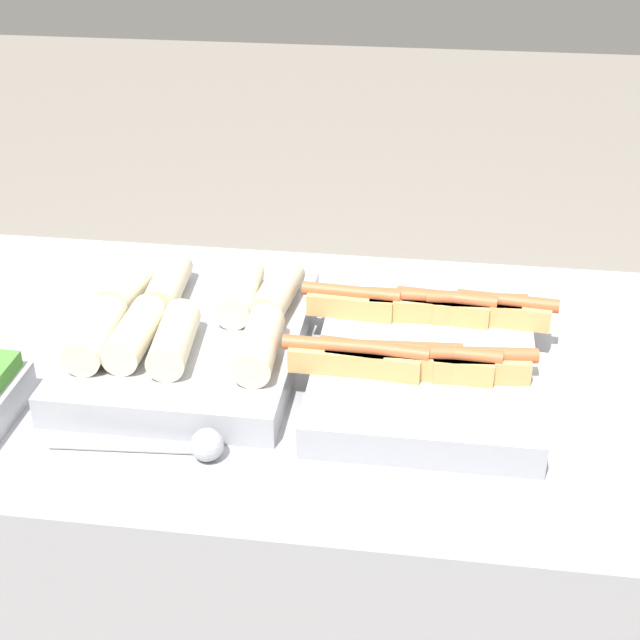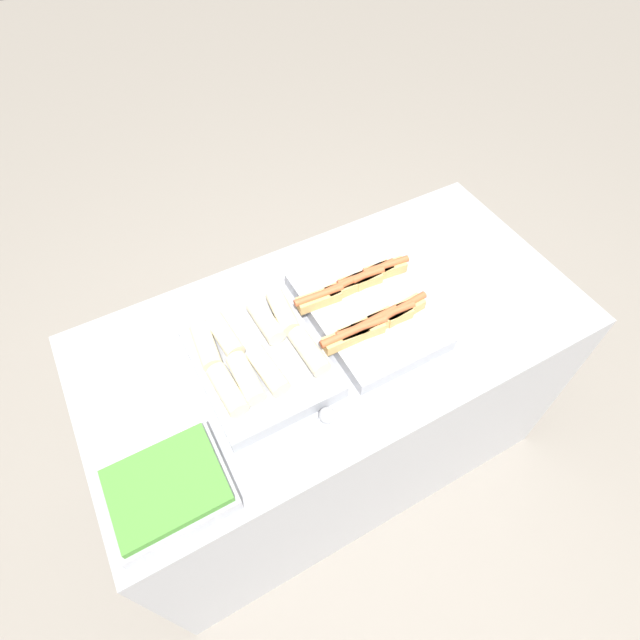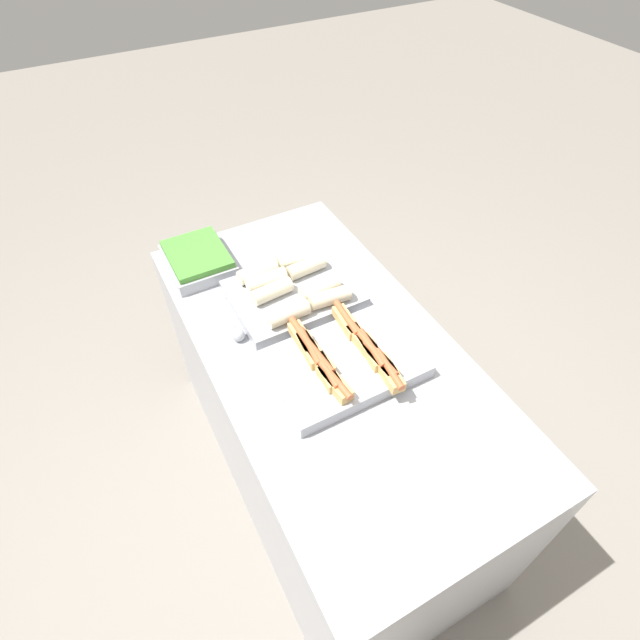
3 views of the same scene
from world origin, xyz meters
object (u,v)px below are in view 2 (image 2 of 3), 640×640
serving_spoon_near (320,419)px  tray_wraps (257,356)px  tray_hotdogs (366,308)px  tray_side_front (168,490)px

serving_spoon_near → tray_wraps: bearing=105.3°
tray_hotdogs → tray_side_front: 0.76m
tray_hotdogs → tray_wraps: 0.37m
tray_hotdogs → tray_wraps: size_ratio=1.07×
tray_side_front → serving_spoon_near: tray_side_front is taller
tray_side_front → serving_spoon_near: size_ratio=1.17×
serving_spoon_near → tray_side_front: bearing=179.0°
tray_wraps → tray_side_front: tray_wraps is taller
tray_hotdogs → serving_spoon_near: tray_hotdogs is taller
tray_wraps → tray_side_front: (-0.35, -0.25, -0.01)m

